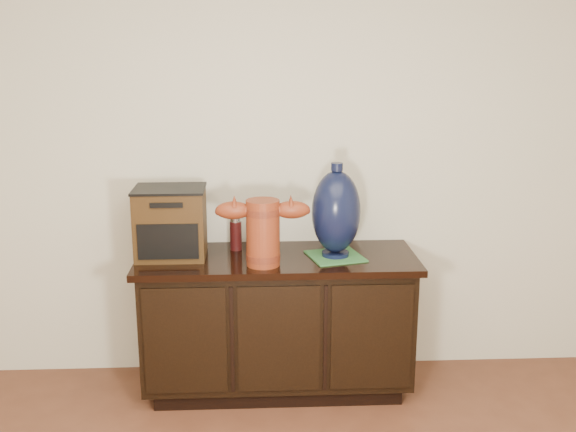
{
  "coord_description": "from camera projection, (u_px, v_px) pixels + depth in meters",
  "views": [
    {
      "loc": [
        -0.11,
        -1.13,
        1.83
      ],
      "look_at": [
        0.06,
        2.18,
        0.98
      ],
      "focal_mm": 42.0,
      "sensor_mm": 36.0,
      "label": 1
    }
  ],
  "objects": [
    {
      "name": "spray_can",
      "position": [
        236.0,
        234.0,
        3.61
      ],
      "size": [
        0.06,
        0.06,
        0.18
      ],
      "color": "#520E0E",
      "rests_on": "sideboard"
    },
    {
      "name": "terracotta_vessel",
      "position": [
        263.0,
        229.0,
        3.33
      ],
      "size": [
        0.47,
        0.17,
        0.33
      ],
      "rotation": [
        0.0,
        0.0,
        -0.01
      ],
      "color": "maroon",
      "rests_on": "sideboard"
    },
    {
      "name": "tv_radio",
      "position": [
        171.0,
        223.0,
        3.47
      ],
      "size": [
        0.37,
        0.3,
        0.37
      ],
      "rotation": [
        0.0,
        0.0,
        0.01
      ],
      "color": "#37220D",
      "rests_on": "sideboard"
    },
    {
      "name": "green_mat",
      "position": [
        335.0,
        256.0,
        3.51
      ],
      "size": [
        0.32,
        0.32,
        0.01
      ],
      "primitive_type": "cube",
      "rotation": [
        0.0,
        0.0,
        0.25
      ],
      "color": "#326F36",
      "rests_on": "sideboard"
    },
    {
      "name": "room",
      "position": [
        316.0,
        344.0,
        1.23
      ],
      "size": [
        5.0,
        5.0,
        5.0
      ],
      "color": "brown",
      "rests_on": "ground"
    },
    {
      "name": "lamp_base",
      "position": [
        336.0,
        212.0,
        3.45
      ],
      "size": [
        0.31,
        0.31,
        0.49
      ],
      "rotation": [
        0.0,
        0.0,
        0.25
      ],
      "color": "black",
      "rests_on": "green_mat"
    },
    {
      "name": "sideboard",
      "position": [
        277.0,
        322.0,
        3.61
      ],
      "size": [
        1.46,
        0.56,
        0.75
      ],
      "color": "black",
      "rests_on": "ground"
    }
  ]
}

